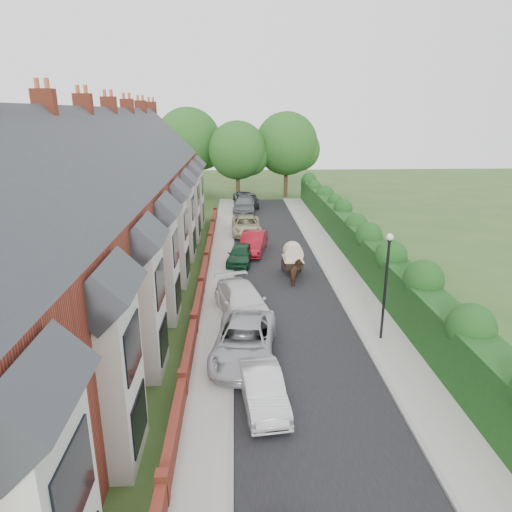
{
  "coord_description": "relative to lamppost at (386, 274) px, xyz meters",
  "views": [
    {
      "loc": [
        -3.29,
        -14.86,
        10.2
      ],
      "look_at": [
        -2.15,
        10.37,
        2.2
      ],
      "focal_mm": 32.0,
      "sensor_mm": 36.0,
      "label": 1
    }
  ],
  "objects": [
    {
      "name": "ground",
      "position": [
        -3.4,
        -4.0,
        -3.3
      ],
      "size": [
        140.0,
        140.0,
        0.0
      ],
      "primitive_type": "plane",
      "color": "#2D4C1E",
      "rests_on": "ground"
    },
    {
      "name": "road",
      "position": [
        -3.9,
        7.0,
        -3.29
      ],
      "size": [
        6.0,
        58.0,
        0.02
      ],
      "primitive_type": "cube",
      "color": "black",
      "rests_on": "ground"
    },
    {
      "name": "pavement_hedge_side",
      "position": [
        0.2,
        7.0,
        -3.24
      ],
      "size": [
        2.2,
        58.0,
        0.12
      ],
      "primitive_type": "cube",
      "color": "#9A9892",
      "rests_on": "ground"
    },
    {
      "name": "pavement_house_side",
      "position": [
        -7.75,
        7.0,
        -3.24
      ],
      "size": [
        1.7,
        58.0,
        0.12
      ],
      "primitive_type": "cube",
      "color": "#9A9892",
      "rests_on": "ground"
    },
    {
      "name": "kerb_hedge_side",
      "position": [
        -0.85,
        7.0,
        -3.23
      ],
      "size": [
        0.18,
        58.0,
        0.13
      ],
      "primitive_type": "cube",
      "color": "gray",
      "rests_on": "ground"
    },
    {
      "name": "kerb_house_side",
      "position": [
        -6.95,
        7.0,
        -3.23
      ],
      "size": [
        0.18,
        58.0,
        0.13
      ],
      "primitive_type": "cube",
      "color": "gray",
      "rests_on": "ground"
    },
    {
      "name": "hedge",
      "position": [
        2.0,
        7.0,
        -1.7
      ],
      "size": [
        2.1,
        58.0,
        2.85
      ],
      "color": "#103412",
      "rests_on": "ground"
    },
    {
      "name": "terrace_row",
      "position": [
        -14.27,
        5.98,
        1.18
      ],
      "size": [
        9.05,
        40.5,
        11.5
      ],
      "color": "#9B3627",
      "rests_on": "ground"
    },
    {
      "name": "garden_wall_row",
      "position": [
        -8.75,
        6.0,
        -2.84
      ],
      "size": [
        0.35,
        40.35,
        1.1
      ],
      "color": "#933824",
      "rests_on": "ground"
    },
    {
      "name": "lamppost",
      "position": [
        0.0,
        0.0,
        0.0
      ],
      "size": [
        0.32,
        0.32,
        5.16
      ],
      "color": "black",
      "rests_on": "ground"
    },
    {
      "name": "tree_far_left",
      "position": [
        -6.05,
        36.08,
        2.41
      ],
      "size": [
        7.14,
        6.8,
        9.29
      ],
      "color": "#332316",
      "rests_on": "ground"
    },
    {
      "name": "tree_far_right",
      "position": [
        -0.01,
        38.08,
        3.02
      ],
      "size": [
        7.98,
        7.6,
        10.31
      ],
      "color": "#332316",
      "rests_on": "ground"
    },
    {
      "name": "tree_far_back",
      "position": [
        -11.99,
        39.08,
        3.32
      ],
      "size": [
        8.4,
        8.0,
        10.82
      ],
      "color": "#332316",
      "rests_on": "ground"
    },
    {
      "name": "car_silver_a",
      "position": [
        -5.81,
        -4.6,
        -2.63
      ],
      "size": [
        1.86,
        4.16,
        1.32
      ],
      "primitive_type": "imported",
      "rotation": [
        0.0,
        0.0,
        0.12
      ],
      "color": "#BBBBC0",
      "rests_on": "ground"
    },
    {
      "name": "car_silver_b",
      "position": [
        -6.4,
        -1.28,
        -2.52
      ],
      "size": [
        3.23,
        5.83,
        1.54
      ],
      "primitive_type": "imported",
      "rotation": [
        0.0,
        0.0,
        -0.12
      ],
      "color": "#ACAEB3",
      "rests_on": "ground"
    },
    {
      "name": "car_white",
      "position": [
        -6.4,
        3.0,
        -2.51
      ],
      "size": [
        3.47,
        5.81,
        1.58
      ],
      "primitive_type": "imported",
      "rotation": [
        0.0,
        0.0,
        0.25
      ],
      "color": "silver",
      "rests_on": "ground"
    },
    {
      "name": "car_green",
      "position": [
        -6.4,
        11.63,
        -2.61
      ],
      "size": [
        2.25,
        4.23,
        1.37
      ],
      "primitive_type": "imported",
      "rotation": [
        0.0,
        0.0,
        -0.16
      ],
      "color": "#0F331D",
      "rests_on": "ground"
    },
    {
      "name": "car_red",
      "position": [
        -5.41,
        14.2,
        -2.51
      ],
      "size": [
        2.52,
        5.02,
        1.58
      ],
      "primitive_type": "imported",
      "rotation": [
        0.0,
        0.0,
        -0.18
      ],
      "color": "maroon",
      "rests_on": "ground"
    },
    {
      "name": "car_beige",
      "position": [
        -5.8,
        19.8,
        -2.55
      ],
      "size": [
        2.55,
        5.41,
        1.5
      ],
      "primitive_type": "imported",
      "rotation": [
        0.0,
        0.0,
        0.01
      ],
      "color": "tan",
      "rests_on": "ground"
    },
    {
      "name": "car_grey",
      "position": [
        -5.75,
        29.0,
        -2.5
      ],
      "size": [
        2.69,
        5.69,
        1.6
      ],
      "primitive_type": "imported",
      "rotation": [
        0.0,
        0.0,
        -0.08
      ],
      "color": "slate",
      "rests_on": "ground"
    },
    {
      "name": "car_black",
      "position": [
        -5.02,
        31.58,
        -2.54
      ],
      "size": [
        1.79,
        4.44,
        1.51
      ],
      "primitive_type": "imported",
      "rotation": [
        0.0,
        0.0,
        -0.0
      ],
      "color": "black",
      "rests_on": "ground"
    },
    {
      "name": "horse",
      "position": [
        -3.0,
        7.52,
        -2.59
      ],
      "size": [
        1.04,
        1.78,
        1.42
      ],
      "primitive_type": "imported",
      "rotation": [
        0.0,
        0.0,
        2.97
      ],
      "color": "#47291A",
      "rests_on": "ground"
    },
    {
      "name": "horse_cart",
      "position": [
        -3.0,
        9.33,
        -2.11
      ],
      "size": [
        1.31,
        2.89,
        2.08
      ],
      "color": "black",
      "rests_on": "ground"
    },
    {
      "name": "car_extra_far",
      "position": [
        -5.71,
        33.58,
        -2.62
      ],
      "size": [
        2.63,
        5.04,
        1.35
      ],
      "primitive_type": "imported",
      "rotation": [
        0.0,
        0.0,
        0.08
      ],
      "color": "black",
      "rests_on": "ground"
    }
  ]
}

